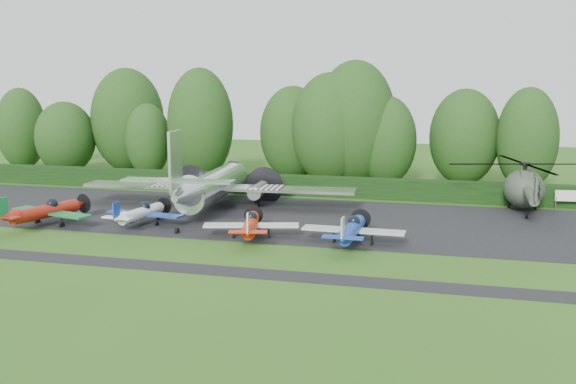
% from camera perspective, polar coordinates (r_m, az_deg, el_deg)
% --- Properties ---
extents(ground, '(160.00, 160.00, 0.00)m').
position_cam_1_polar(ground, '(46.30, -7.76, -4.56)').
color(ground, '#2B5A19').
rests_on(ground, ground).
extents(apron, '(70.00, 18.00, 0.01)m').
position_cam_1_polar(apron, '(55.43, -3.86, -2.10)').
color(apron, black).
rests_on(apron, ground).
extents(taxiway_verge, '(70.00, 2.00, 0.00)m').
position_cam_1_polar(taxiway_verge, '(41.01, -10.94, -6.53)').
color(taxiway_verge, black).
rests_on(taxiway_verge, ground).
extents(hedgerow, '(90.00, 1.60, 2.00)m').
position_cam_1_polar(hedgerow, '(65.78, -0.85, -0.19)').
color(hedgerow, black).
rests_on(hedgerow, ground).
extents(transport_plane, '(25.30, 19.40, 8.11)m').
position_cam_1_polar(transport_plane, '(57.63, -6.74, 0.59)').
color(transport_plane, silver).
rests_on(transport_plane, ground).
extents(light_plane_red, '(7.78, 8.18, 2.99)m').
position_cam_1_polar(light_plane_red, '(54.47, -20.75, -1.60)').
color(light_plane_red, maroon).
rests_on(light_plane_red, ground).
extents(light_plane_white, '(6.61, 6.95, 2.54)m').
position_cam_1_polar(light_plane_white, '(52.57, -12.90, -1.81)').
color(light_plane_white, white).
rests_on(light_plane_white, ground).
extents(light_plane_orange, '(7.01, 7.37, 2.69)m').
position_cam_1_polar(light_plane_orange, '(46.91, -3.31, -2.89)').
color(light_plane_orange, red).
rests_on(light_plane_orange, ground).
extents(light_plane_blue, '(7.30, 7.68, 2.81)m').
position_cam_1_polar(light_plane_blue, '(45.31, 5.72, -3.31)').
color(light_plane_blue, '#1B3CA2').
rests_on(light_plane_blue, ground).
extents(helicopter, '(13.45, 15.75, 4.33)m').
position_cam_1_polar(helicopter, '(60.61, 20.26, 0.57)').
color(helicopter, '#363F30').
rests_on(helicopter, ground).
extents(sign_board, '(3.18, 0.12, 1.79)m').
position_cam_1_polar(sign_board, '(62.87, 24.06, -0.40)').
color(sign_board, '#3F3326').
rests_on(sign_board, ground).
extents(tree_0, '(6.32, 6.32, 10.64)m').
position_cam_1_polar(tree_0, '(91.37, -22.61, 5.22)').
color(tree_0, black).
rests_on(tree_0, ground).
extents(tree_1, '(7.74, 7.74, 10.95)m').
position_cam_1_polar(tree_1, '(75.43, 0.44, 5.28)').
color(tree_1, black).
rests_on(tree_1, ground).
extents(tree_2, '(9.14, 9.14, 13.13)m').
position_cam_1_polar(tree_2, '(84.15, -14.06, 6.20)').
color(tree_2, black).
rests_on(tree_2, ground).
extents(tree_3, '(7.65, 7.65, 10.68)m').
position_cam_1_polar(tree_3, '(73.74, 15.41, 4.72)').
color(tree_3, black).
rests_on(tree_3, ground).
extents(tree_4, '(7.34, 7.34, 9.00)m').
position_cam_1_polar(tree_4, '(84.74, -19.19, 4.57)').
color(tree_4, black).
rests_on(tree_4, ground).
extents(tree_5, '(6.65, 6.65, 9.93)m').
position_cam_1_polar(tree_5, '(71.71, 8.72, 4.51)').
color(tree_5, black).
rests_on(tree_5, ground).
extents(tree_6, '(6.38, 6.38, 10.89)m').
position_cam_1_polar(tree_6, '(72.30, 20.50, 4.43)').
color(tree_6, black).
rests_on(tree_6, ground).
extents(tree_7, '(7.72, 7.72, 13.03)m').
position_cam_1_polar(tree_7, '(76.09, -7.80, 6.01)').
color(tree_7, black).
rests_on(tree_7, ground).
extents(tree_9, '(5.43, 5.43, 8.86)m').
position_cam_1_polar(tree_9, '(79.81, -12.33, 4.54)').
color(tree_9, black).
rests_on(tree_9, ground).
extents(tree_10, '(8.56, 8.56, 12.46)m').
position_cam_1_polar(tree_10, '(71.92, 3.75, 5.64)').
color(tree_10, black).
rests_on(tree_10, ground).
extents(tree_11, '(9.13, 9.13, 13.80)m').
position_cam_1_polar(tree_11, '(72.27, 5.97, 6.16)').
color(tree_11, black).
rests_on(tree_11, ground).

